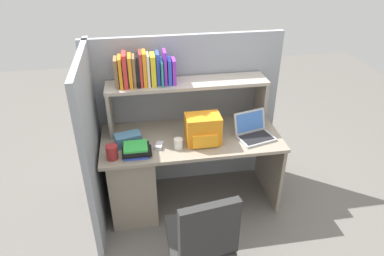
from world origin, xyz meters
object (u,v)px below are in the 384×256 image
tissue_box (128,139)px  office_chair (201,249)px  laptop (254,132)px  paper_cup (178,143)px  computer_mouse (159,146)px  snack_canister (112,152)px  backpack (203,130)px

tissue_box → office_chair: office_chair is taller
laptop → tissue_box: (-1.11, 0.06, -0.00)m
paper_cup → tissue_box: (-0.42, 0.13, 0.01)m
computer_mouse → snack_canister: (-0.39, -0.10, 0.04)m
laptop → backpack: size_ratio=1.22×
paper_cup → tissue_box: bearing=162.8°
tissue_box → office_chair: (0.47, -0.94, -0.39)m
laptop → computer_mouse: (-0.85, -0.03, -0.03)m
snack_canister → paper_cup: bearing=6.7°
laptop → tissue_box: 1.11m
computer_mouse → tissue_box: tissue_box is taller
tissue_box → snack_canister: (-0.13, -0.19, 0.01)m
computer_mouse → laptop: bearing=21.2°
laptop → computer_mouse: laptop is taller
computer_mouse → paper_cup: size_ratio=1.16×
paper_cup → snack_canister: snack_canister is taller
paper_cup → snack_canister: bearing=-173.3°
laptop → paper_cup: size_ratio=4.09×
backpack → office_chair: 1.00m
paper_cup → snack_canister: size_ratio=0.75×
backpack → office_chair: bearing=-101.4°
backpack → computer_mouse: size_ratio=2.88×
laptop → tissue_box: laptop is taller
computer_mouse → office_chair: (0.21, -0.85, -0.35)m
tissue_box → snack_canister: 0.23m
snack_canister → office_chair: (0.60, -0.74, -0.40)m
computer_mouse → tissue_box: (-0.26, 0.09, 0.03)m
computer_mouse → office_chair: bearing=-57.0°
tissue_box → snack_canister: size_ratio=1.84×
laptop → snack_canister: (-1.24, -0.14, 0.01)m
paper_cup → tissue_box: 0.44m
tissue_box → office_chair: 1.12m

